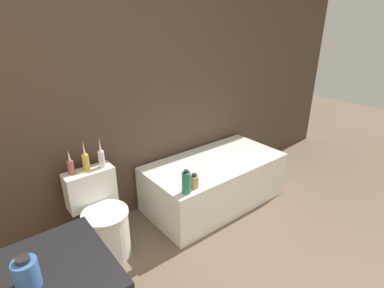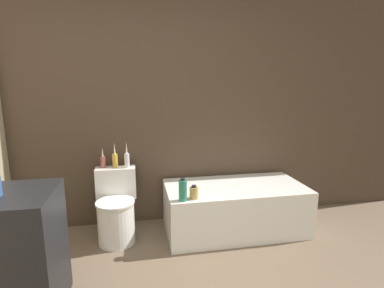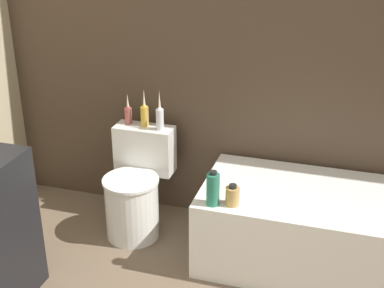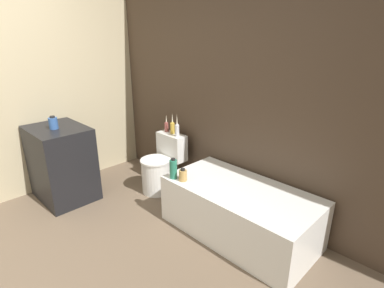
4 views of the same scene
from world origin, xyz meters
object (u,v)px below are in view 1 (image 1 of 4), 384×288
object	(u,v)px
shampoo_bottle_tall	(186,183)
shampoo_bottle_short	(194,181)
vase_silver	(86,160)
soap_bottle_glass	(27,273)
vase_gold	(71,166)
vase_bronze	(101,157)
bathtub	(214,181)
toilet	(103,220)

from	to	relation	value
shampoo_bottle_tall	shampoo_bottle_short	bearing A→B (deg)	14.44
vase_silver	shampoo_bottle_short	bearing A→B (deg)	-35.18
shampoo_bottle_tall	shampoo_bottle_short	xyz separation A→B (m)	(0.11, 0.03, -0.04)
soap_bottle_glass	vase_gold	distance (m)	1.29
vase_silver	shampoo_bottle_tall	distance (m)	0.84
soap_bottle_glass	vase_bronze	world-z (taller)	soap_bottle_glass
bathtub	shampoo_bottle_short	distance (m)	0.64
soap_bottle_glass	vase_silver	xyz separation A→B (m)	(0.64, 1.16, -0.15)
vase_silver	shampoo_bottle_short	distance (m)	0.91
bathtub	soap_bottle_glass	bearing A→B (deg)	-153.66
toilet	soap_bottle_glass	bearing A→B (deg)	-123.91
soap_bottle_glass	shampoo_bottle_short	size ratio (longest dim) A/B	1.12
vase_silver	vase_bronze	size ratio (longest dim) A/B	0.94
vase_bronze	vase_gold	bearing A→B (deg)	170.96
bathtub	vase_silver	size ratio (longest dim) A/B	5.64
bathtub	vase_silver	world-z (taller)	vase_silver
vase_gold	vase_silver	xyz separation A→B (m)	(0.12, -0.01, 0.01)
toilet	shampoo_bottle_tall	size ratio (longest dim) A/B	3.25
shampoo_bottle_short	toilet	bearing A→B (deg)	157.07
vase_bronze	soap_bottle_glass	bearing A→B (deg)	-124.10
shampoo_bottle_tall	shampoo_bottle_short	distance (m)	0.12
vase_silver	shampoo_bottle_short	world-z (taller)	vase_silver
soap_bottle_glass	vase_silver	distance (m)	1.33
bathtub	shampoo_bottle_tall	size ratio (longest dim) A/B	6.82
vase_gold	soap_bottle_glass	bearing A→B (deg)	-114.14
vase_silver	shampoo_bottle_tall	bearing A→B (deg)	-41.10
vase_bronze	shampoo_bottle_short	xyz separation A→B (m)	(0.60, -0.48, -0.23)
bathtub	vase_bronze	world-z (taller)	vase_bronze
bathtub	shampoo_bottle_short	size ratio (longest dim) A/B	11.16
soap_bottle_glass	shampoo_bottle_tall	size ratio (longest dim) A/B	0.68
vase_bronze	shampoo_bottle_tall	world-z (taller)	vase_bronze
shampoo_bottle_tall	shampoo_bottle_short	size ratio (longest dim) A/B	1.64
vase_silver	shampoo_bottle_tall	size ratio (longest dim) A/B	1.21
bathtub	soap_bottle_glass	size ratio (longest dim) A/B	9.98
toilet	vase_silver	xyz separation A→B (m)	(0.00, 0.20, 0.47)
vase_bronze	shampoo_bottle_tall	bearing A→B (deg)	-45.48
shampoo_bottle_short	vase_bronze	bearing A→B (deg)	141.67
vase_silver	bathtub	bearing A→B (deg)	-11.08
vase_silver	shampoo_bottle_short	size ratio (longest dim) A/B	1.98
toilet	shampoo_bottle_tall	xyz separation A→B (m)	(0.62, -0.33, 0.28)
vase_bronze	shampoo_bottle_short	size ratio (longest dim) A/B	2.10
shampoo_bottle_tall	vase_gold	bearing A→B (deg)	143.62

